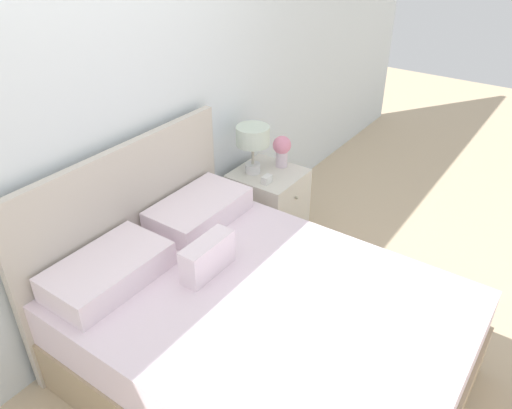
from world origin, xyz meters
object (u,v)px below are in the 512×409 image
(alarm_clock, at_px, (267,180))
(nightstand, at_px, (268,207))
(bed, at_px, (252,330))
(table_lamp, at_px, (253,139))
(flower_vase, at_px, (282,149))

(alarm_clock, bearing_deg, nightstand, 30.26)
(bed, xyz_separation_m, nightstand, (1.10, 0.64, -0.02))
(nightstand, xyz_separation_m, table_lamp, (-0.06, 0.09, 0.54))
(bed, height_order, nightstand, bed)
(nightstand, distance_m, flower_vase, 0.45)
(flower_vase, xyz_separation_m, alarm_clock, (-0.28, -0.06, -0.11))
(bed, xyz_separation_m, alarm_clock, (0.97, 0.56, 0.29))
(flower_vase, bearing_deg, bed, -153.47)
(bed, relative_size, table_lamp, 5.52)
(table_lamp, xyz_separation_m, alarm_clock, (-0.07, -0.17, -0.23))
(table_lamp, relative_size, flower_vase, 1.50)
(alarm_clock, bearing_deg, flower_vase, 11.72)
(table_lamp, relative_size, alarm_clock, 4.58)
(table_lamp, bearing_deg, flower_vase, -29.03)
(bed, height_order, table_lamp, bed)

